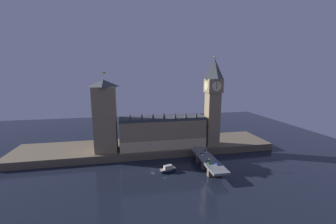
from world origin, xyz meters
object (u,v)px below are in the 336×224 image
object	(u,v)px
pedestrian_near_rail	(207,164)
street_lamp_near	(209,162)
pedestrian_far_rail	(196,152)
car_northbound_lead	(201,154)
clock_tower	(213,99)
pedestrian_mid_walk	(216,159)
car_southbound_trail	(205,152)
car_northbound_trail	(209,162)
boat_upstream	(168,169)
victoria_tower	(105,116)
street_lamp_far	(195,147)
car_southbound_lead	(217,163)

from	to	relation	value
pedestrian_near_rail	street_lamp_near	world-z (taller)	street_lamp_near
pedestrian_far_rail	car_northbound_lead	bearing A→B (deg)	-61.81
car_northbound_lead	pedestrian_near_rail	xyz separation A→B (m)	(-2.45, -18.28, 0.24)
pedestrian_far_rail	street_lamp_near	xyz separation A→B (m)	(-0.40, -26.78, 3.42)
clock_tower	pedestrian_mid_walk	xyz separation A→B (m)	(-10.88, -34.62, -38.21)
pedestrian_far_rail	car_southbound_trail	bearing A→B (deg)	-1.22
car_northbound_trail	boat_upstream	size ratio (longest dim) A/B	0.34
clock_tower	car_northbound_lead	size ratio (longest dim) A/B	16.23
pedestrian_far_rail	boat_upstream	world-z (taller)	pedestrian_far_rail
victoria_tower	pedestrian_near_rail	size ratio (longest dim) A/B	36.82
pedestrian_mid_walk	street_lamp_far	size ratio (longest dim) A/B	0.23
pedestrian_far_rail	victoria_tower	bearing A→B (deg)	161.47
clock_tower	pedestrian_far_rail	bearing A→B (deg)	-136.26
street_lamp_far	car_southbound_trail	bearing A→B (deg)	-20.00
car_southbound_trail	pedestrian_mid_walk	xyz separation A→B (m)	(2.45, -14.68, 0.13)
clock_tower	car_northbound_trail	bearing A→B (deg)	-115.22
pedestrian_far_rail	boat_upstream	bearing A→B (deg)	-153.99
car_northbound_lead	pedestrian_mid_walk	xyz separation A→B (m)	(7.34, -10.26, 0.15)
street_lamp_far	boat_upstream	size ratio (longest dim) A/B	0.51
clock_tower	car_southbound_lead	bearing A→B (deg)	-107.69
car_northbound_trail	pedestrian_far_rail	bearing A→B (deg)	97.38
clock_tower	car_southbound_lead	distance (m)	58.26
car_northbound_lead	car_northbound_trail	world-z (taller)	car_northbound_trail
car_northbound_lead	car_southbound_lead	size ratio (longest dim) A/B	1.01
car_southbound_lead	car_northbound_lead	bearing A→B (deg)	105.68
car_northbound_lead	pedestrian_mid_walk	size ratio (longest dim) A/B	2.99
victoria_tower	car_northbound_lead	size ratio (longest dim) A/B	13.50
car_northbound_lead	car_southbound_trail	world-z (taller)	car_southbound_trail
car_southbound_trail	boat_upstream	world-z (taller)	car_southbound_trail
car_northbound_trail	pedestrian_far_rail	distance (m)	19.07
clock_tower	victoria_tower	size ratio (longest dim) A/B	1.20
victoria_tower	street_lamp_far	xyz separation A→B (m)	(68.22, -20.34, -23.14)
car_southbound_trail	boat_upstream	distance (m)	34.67
pedestrian_near_rail	boat_upstream	size ratio (longest dim) A/B	0.13
pedestrian_mid_walk	car_northbound_lead	bearing A→B (deg)	125.58
pedestrian_far_rail	boat_upstream	distance (m)	28.14
clock_tower	car_southbound_trail	distance (m)	45.22
clock_tower	pedestrian_far_rail	size ratio (longest dim) A/B	47.73
car_southbound_trail	boat_upstream	size ratio (longest dim) A/B	0.31
car_northbound_lead	boat_upstream	world-z (taller)	car_northbound_lead
street_lamp_far	pedestrian_near_rail	bearing A→B (deg)	-89.10
pedestrian_near_rail	street_lamp_far	bearing A→B (deg)	90.90
car_northbound_lead	street_lamp_near	size ratio (longest dim) A/B	0.69
car_southbound_trail	street_lamp_near	bearing A→B (deg)	-106.22
street_lamp_near	pedestrian_far_rail	bearing A→B (deg)	89.14
street_lamp_near	pedestrian_mid_walk	bearing A→B (deg)	49.53
street_lamp_near	car_southbound_trail	bearing A→B (deg)	73.78
car_southbound_lead	pedestrian_far_rail	xyz separation A→B (m)	(-7.34, 22.01, 0.14)
car_southbound_lead	car_southbound_trail	world-z (taller)	car_southbound_trail
clock_tower	street_lamp_near	distance (m)	61.82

